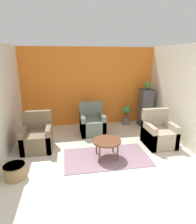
{
  "coord_description": "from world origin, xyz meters",
  "views": [
    {
      "loc": [
        -0.82,
        -2.93,
        2.3
      ],
      "look_at": [
        0.0,
        1.69,
        0.92
      ],
      "focal_mm": 30.0,
      "sensor_mm": 36.0,
      "label": 1
    }
  ],
  "objects": [
    {
      "name": "coffee_table",
      "position": [
        0.08,
        0.95,
        0.4
      ],
      "size": [
        0.67,
        0.67,
        0.45
      ],
      "color": "brown",
      "rests_on": "ground_plane"
    },
    {
      "name": "armchair_middle",
      "position": [
        -0.04,
        2.52,
        0.31
      ],
      "size": [
        0.73,
        0.78,
        0.95
      ],
      "color": "slate",
      "rests_on": "ground_plane"
    },
    {
      "name": "wicker_basket",
      "position": [
        -1.87,
        0.5,
        0.15
      ],
      "size": [
        0.43,
        0.43,
        0.28
      ],
      "color": "#A37F51",
      "rests_on": "ground_plane"
    },
    {
      "name": "armchair_left",
      "position": [
        -1.59,
        1.71,
        0.31
      ],
      "size": [
        0.73,
        0.78,
        0.95
      ],
      "color": "#7A664C",
      "rests_on": "ground_plane"
    },
    {
      "name": "wall_left",
      "position": [
        -2.27,
        1.69,
        1.31
      ],
      "size": [
        0.06,
        3.38,
        2.63
      ],
      "color": "silver",
      "rests_on": "ground_plane"
    },
    {
      "name": "ground_plane",
      "position": [
        0.0,
        0.0,
        0.0
      ],
      "size": [
        20.0,
        20.0,
        0.0
      ],
      "primitive_type": "plane",
      "color": "beige",
      "rests_on": "ground"
    },
    {
      "name": "wall_right",
      "position": [
        2.27,
        1.69,
        1.31
      ],
      "size": [
        0.06,
        3.38,
        2.63
      ],
      "color": "silver",
      "rests_on": "ground_plane"
    },
    {
      "name": "birdcage",
      "position": [
        1.89,
        2.91,
        0.63
      ],
      "size": [
        0.44,
        0.44,
        1.27
      ],
      "color": "#353539",
      "rests_on": "ground_plane"
    },
    {
      "name": "wall_back_accent",
      "position": [
        0.0,
        3.41,
        1.31
      ],
      "size": [
        4.6,
        0.06,
        2.63
      ],
      "color": "orange",
      "rests_on": "ground_plane"
    },
    {
      "name": "armchair_right",
      "position": [
        1.6,
        1.38,
        0.31
      ],
      "size": [
        0.73,
        0.78,
        0.95
      ],
      "color": "tan",
      "rests_on": "ground_plane"
    },
    {
      "name": "area_rug",
      "position": [
        0.08,
        0.95,
        0.01
      ],
      "size": [
        2.0,
        1.13,
        0.01
      ],
      "color": "gray",
      "rests_on": "ground_plane"
    },
    {
      "name": "potted_plant",
      "position": [
        1.26,
        3.08,
        0.37
      ],
      "size": [
        0.29,
        0.26,
        0.68
      ],
      "color": "#66605B",
      "rests_on": "ground_plane"
    },
    {
      "name": "parrot",
      "position": [
        1.89,
        2.91,
        1.39
      ],
      "size": [
        0.13,
        0.23,
        0.27
      ],
      "color": "green",
      "rests_on": "birdcage"
    }
  ]
}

